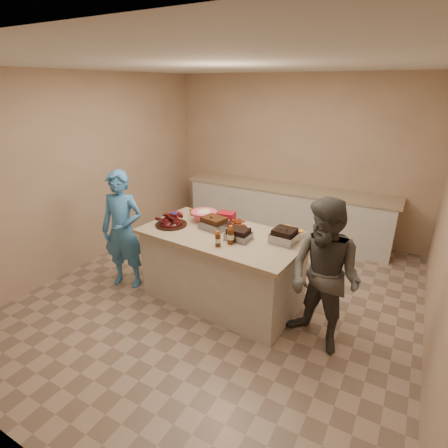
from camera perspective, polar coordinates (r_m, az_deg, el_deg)
The scene contains 20 objects.
room at distance 4.57m, azimuth 0.07°, elevation -11.55°, with size 4.50×5.00×2.70m, color tan, non-canonical shape.
back_counter at distance 6.19m, azimuth 10.06°, elevation 2.00°, with size 3.60×0.64×0.90m, color beige, non-canonical shape.
island at distance 4.50m, azimuth -0.32°, elevation -12.17°, with size 1.91×1.00×0.90m, color beige, non-canonical shape.
rib_platter at distance 4.35m, azimuth -8.60°, elevation -0.19°, with size 0.39×0.39×0.16m, color #410909, non-canonical shape.
pulled_pork_tray at distance 4.19m, azimuth -1.63°, elevation -0.81°, with size 0.31×0.24×0.10m, color #47230F.
brisket_tray at distance 3.91m, azimuth 2.38°, elevation -2.52°, with size 0.27×0.22×0.08m, color black.
roasting_pan at distance 3.90m, azimuth 9.76°, elevation -2.94°, with size 0.27×0.27×0.11m, color gray.
coleslaw_bowl at distance 4.44m, azimuth -3.24°, elevation 0.49°, with size 0.32×0.32×0.22m, color #FF4569, non-canonical shape.
sausage_plate at distance 4.22m, azimuth 2.23°, elevation -0.62°, with size 0.28×0.28×0.05m, color silver.
mac_cheese_dish at distance 4.08m, azimuth 10.71°, elevation -1.83°, with size 0.30×0.22×0.08m, color #F9A321.
bbq_bottle_a at distance 3.81m, azimuth 1.08°, elevation -3.22°, with size 0.07×0.07×0.21m, color #45200C.
bbq_bottle_b at distance 3.75m, azimuth -1.00°, elevation -3.65°, with size 0.06×0.06×0.18m, color #45200C.
mustard_bottle at distance 4.32m, azimuth -1.51°, elevation -0.07°, with size 0.04×0.04×0.12m, color #D89A0A.
sauce_bowl at distance 4.31m, azimuth 1.11°, elevation -0.14°, with size 0.14×0.04×0.14m, color silver.
plate_stack_large at distance 4.66m, azimuth -8.12°, elevation 1.35°, with size 0.22×0.22×0.03m, color maroon.
plate_stack_small at distance 4.49m, azimuth -8.61°, elevation 0.56°, with size 0.17×0.17×0.02m, color maroon.
plastic_cup at distance 4.64m, azimuth -5.12°, elevation 1.44°, with size 0.09×0.08×0.09m, color #90590F.
basket_stack at distance 4.46m, azimuth 0.39°, elevation 0.64°, with size 0.21×0.16×0.11m, color maroon.
guest_blue at distance 5.00m, azimuth -15.26°, elevation -9.24°, with size 0.57×1.55×0.37m, color #3F85C9.
guest_gray at distance 3.98m, azimuth 14.79°, elevation -18.21°, with size 0.76×1.57×0.59m, color #53514B.
Camera 1 is at (1.86, -3.33, 2.51)m, focal length 28.00 mm.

